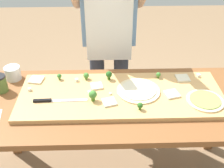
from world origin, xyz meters
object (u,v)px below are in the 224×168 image
at_px(pizza_slice_near_right, 97,86).
at_px(cheese_crumble_a, 90,92).
at_px(cheese_crumble_b, 198,75).
at_px(cook_center, 109,29).
at_px(broccoli_floret_center_left, 109,75).
at_px(pizza_whole_cheese_artichoke, 138,90).
at_px(pizza_slice_near_left, 109,102).
at_px(pizza_slice_far_left, 183,78).
at_px(cheese_crumble_d, 77,80).
at_px(broccoli_floret_center_right, 158,75).
at_px(broccoli_floret_back_mid, 93,95).
at_px(pizza_whole_pesto_green, 205,100).
at_px(pizza_slice_far_right, 172,94).
at_px(broccoli_floret_back_right, 140,106).
at_px(sauce_jar, 0,84).
at_px(flour_cup, 13,74).
at_px(chefs_knife, 53,100).
at_px(broccoli_floret_front_right, 86,76).
at_px(broccoli_floret_front_mid, 59,76).
at_px(cheese_crumble_e, 110,94).
at_px(pizza_slice_center, 36,80).
at_px(cheese_crumble_c, 30,89).

height_order(pizza_slice_near_right, cheese_crumble_a, cheese_crumble_a).
distance_m(cheese_crumble_b, cook_center, 0.74).
bearing_deg(cheese_crumble_a, broccoli_floret_center_left, 51.61).
bearing_deg(cook_center, pizza_whole_cheese_artichoke, -72.09).
relative_size(pizza_slice_near_left, broccoli_floret_center_left, 1.27).
relative_size(pizza_slice_far_left, cheese_crumble_d, 4.41).
bearing_deg(broccoli_floret_center_left, pizza_slice_far_left, -0.93).
relative_size(pizza_slice_far_left, broccoli_floret_center_right, 2.06).
xyz_separation_m(pizza_whole_cheese_artichoke, broccoli_floret_center_right, (0.15, 0.15, 0.02)).
xyz_separation_m(pizza_whole_cheese_artichoke, broccoli_floret_back_mid, (-0.29, -0.09, 0.04)).
height_order(pizza_whole_pesto_green, pizza_slice_far_right, pizza_whole_pesto_green).
xyz_separation_m(broccoli_floret_center_right, broccoli_floret_back_right, (-0.16, -0.33, 0.00)).
xyz_separation_m(broccoli_floret_center_left, sauce_jar, (-0.71, -0.07, -0.01)).
xyz_separation_m(pizza_slice_near_right, flour_cup, (-0.58, 0.16, 0.01)).
height_order(chefs_knife, broccoli_floret_center_left, broccoli_floret_center_left).
xyz_separation_m(pizza_whole_cheese_artichoke, broccoli_floret_front_right, (-0.34, 0.15, 0.02)).
height_order(pizza_slice_near_right, broccoli_floret_back_right, broccoli_floret_back_right).
height_order(pizza_whole_pesto_green, cheese_crumble_b, cheese_crumble_b).
bearing_deg(pizza_slice_far_right, pizza_slice_near_right, 167.93).
bearing_deg(broccoli_floret_center_right, pizza_whole_pesto_green, -47.67).
xyz_separation_m(broccoli_floret_front_mid, sauce_jar, (-0.37, -0.08, 0.00)).
bearing_deg(pizza_slice_near_right, cheese_crumble_e, -44.87).
bearing_deg(pizza_whole_pesto_green, broccoli_floret_center_right, 132.33).
distance_m(pizza_slice_center, broccoli_floret_back_mid, 0.45).
distance_m(pizza_whole_pesto_green, cook_center, 0.89).
bearing_deg(broccoli_floret_front_right, broccoli_floret_center_right, -0.03).
bearing_deg(broccoli_floret_back_right, cheese_crumble_c, 163.13).
bearing_deg(pizza_whole_cheese_artichoke, broccoli_floret_back_right, -93.43).
height_order(pizza_slice_far_left, cheese_crumble_b, cheese_crumble_b).
height_order(pizza_whole_cheese_artichoke, cheese_crumble_d, cheese_crumble_d).
xyz_separation_m(pizza_whole_pesto_green, pizza_slice_center, (-1.07, 0.26, -0.00)).
bearing_deg(pizza_slice_center, cheese_crumble_d, -3.80).
distance_m(pizza_whole_pesto_green, pizza_slice_near_right, 0.68).
bearing_deg(pizza_slice_far_left, cheese_crumble_e, -161.99).
xyz_separation_m(broccoli_floret_front_right, cheese_crumble_e, (0.16, -0.18, -0.02)).
relative_size(pizza_slice_near_right, pizza_slice_near_left, 0.94).
bearing_deg(pizza_slice_far_right, broccoli_floret_front_mid, 165.01).
height_order(pizza_slice_center, cook_center, cook_center).
bearing_deg(broccoli_floret_center_right, chefs_knife, -160.75).
height_order(chefs_knife, cheese_crumble_d, cheese_crumble_d).
relative_size(pizza_slice_near_right, cheese_crumble_e, 6.10).
distance_m(broccoli_floret_center_right, cheese_crumble_b, 0.28).
relative_size(sauce_jar, cook_center, 0.07).
distance_m(pizza_slice_near_left, broccoli_floret_center_right, 0.43).
relative_size(broccoli_floret_center_right, cook_center, 0.03).
height_order(pizza_slice_far_left, flour_cup, flour_cup).
relative_size(pizza_slice_near_left, flour_cup, 0.74).
relative_size(pizza_slice_far_right, broccoli_floret_front_mid, 1.99).
xyz_separation_m(broccoli_floret_front_mid, broccoli_floret_back_right, (0.51, -0.33, 0.00)).
bearing_deg(broccoli_floret_back_right, cheese_crumble_d, 141.92).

